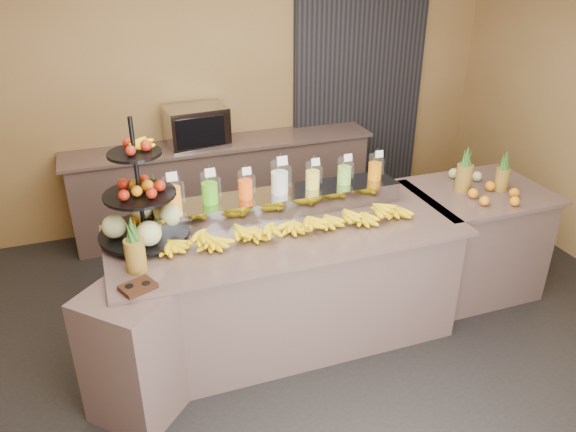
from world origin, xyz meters
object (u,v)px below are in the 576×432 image
right_fruit_pile (488,187)px  oven_warmer (196,126)px  fruit_stand (148,209)px  banana_heap (291,222)px  condiment_caddy (138,287)px  pitcher_tray (280,202)px

right_fruit_pile → oven_warmer: 2.74m
fruit_stand → oven_warmer: 1.89m
banana_heap → right_fruit_pile: bearing=1.8°
banana_heap → condiment_caddy: (-1.09, -0.37, -0.06)m
pitcher_tray → banana_heap: banana_heap is taller
condiment_caddy → pitcher_tray: bearing=31.9°
banana_heap → right_fruit_pile: right_fruit_pile is taller
fruit_stand → right_fruit_pile: (2.61, -0.18, -0.15)m
oven_warmer → condiment_caddy: bearing=-114.2°
right_fruit_pile → banana_heap: bearing=-178.2°
banana_heap → condiment_caddy: bearing=-161.3°
condiment_caddy → oven_warmer: bearing=70.6°
pitcher_tray → oven_warmer: size_ratio=3.22×
pitcher_tray → banana_heap: size_ratio=1.00×
fruit_stand → banana_heap: bearing=-8.4°
banana_heap → fruit_stand: size_ratio=2.15×
banana_heap → oven_warmer: bearing=97.2°
oven_warmer → pitcher_tray: bearing=-85.2°
fruit_stand → condiment_caddy: bearing=-99.0°
pitcher_tray → right_fruit_pile: bearing=-9.5°
oven_warmer → right_fruit_pile: bearing=-50.0°
pitcher_tray → oven_warmer: bearing=99.6°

